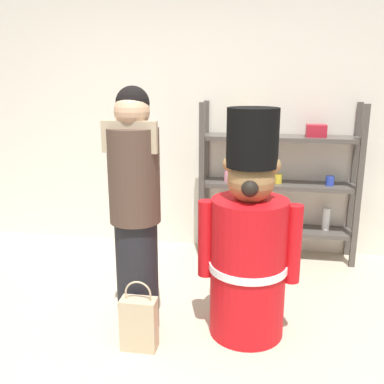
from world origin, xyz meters
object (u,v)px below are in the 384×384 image
at_px(person_shopper, 135,209).
at_px(teddy_bear_guard, 249,245).
at_px(merchandise_shelf, 278,182).
at_px(shopping_bag, 139,323).

bearing_deg(person_shopper, teddy_bear_guard, 5.50).
bearing_deg(person_shopper, merchandise_shelf, 57.06).
height_order(teddy_bear_guard, shopping_bag, teddy_bear_guard).
xyz_separation_m(teddy_bear_guard, person_shopper, (-0.75, -0.07, 0.23)).
xyz_separation_m(teddy_bear_guard, shopping_bag, (-0.67, -0.32, -0.46)).
height_order(merchandise_shelf, person_shopper, person_shopper).
xyz_separation_m(merchandise_shelf, shopping_bag, (-0.88, -1.73, -0.57)).
bearing_deg(shopping_bag, merchandise_shelf, 62.91).
bearing_deg(merchandise_shelf, shopping_bag, -117.09).
xyz_separation_m(merchandise_shelf, teddy_bear_guard, (-0.21, -1.41, -0.11)).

